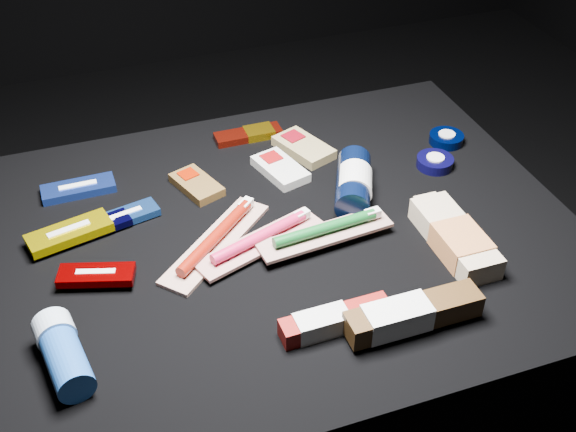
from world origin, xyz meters
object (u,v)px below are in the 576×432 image
object	(u,v)px
lotion_bottle	(354,183)
bodywash_bottle	(456,239)
deodorant_stick	(63,353)
toothpaste_carton_red	(331,321)

from	to	relation	value
lotion_bottle	bodywash_bottle	bearing A→B (deg)	-36.62
deodorant_stick	toothpaste_carton_red	bearing A→B (deg)	-18.14
lotion_bottle	bodywash_bottle	world-z (taller)	lotion_bottle
toothpaste_carton_red	deodorant_stick	bearing A→B (deg)	170.20
lotion_bottle	deodorant_stick	bearing A→B (deg)	-131.66
deodorant_stick	toothpaste_carton_red	xyz separation A→B (m)	(0.36, -0.06, -0.01)
bodywash_bottle	deodorant_stick	xyz separation A→B (m)	(-0.62, -0.04, 0.01)
deodorant_stick	bodywash_bottle	bearing A→B (deg)	-5.62
toothpaste_carton_red	lotion_bottle	bearing A→B (deg)	59.80
bodywash_bottle	deodorant_stick	bearing A→B (deg)	-176.24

